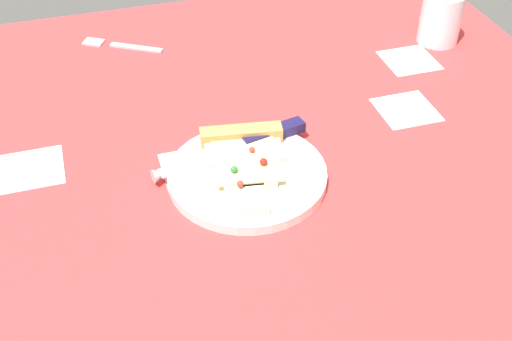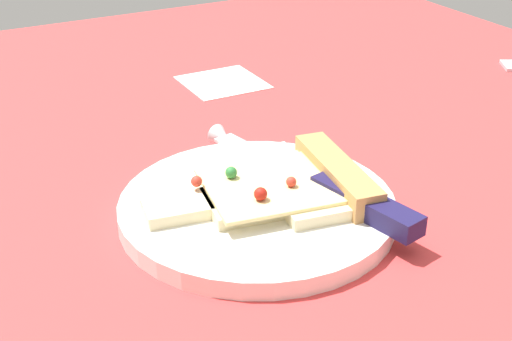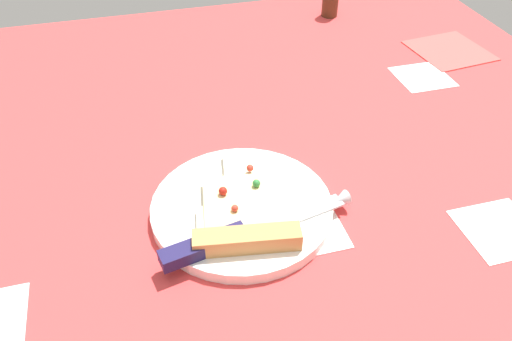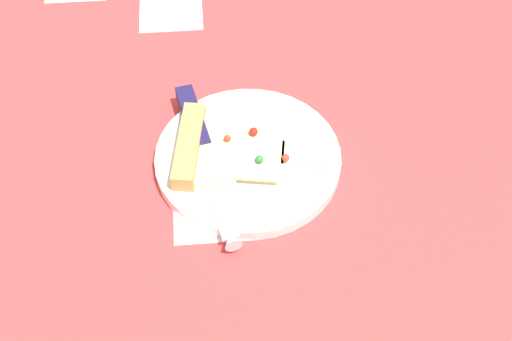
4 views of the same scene
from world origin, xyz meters
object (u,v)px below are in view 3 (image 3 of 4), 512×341
at_px(plate, 242,208).
at_px(knife, 242,234).
at_px(napkin, 450,50).
at_px(pizza_slice, 244,214).
at_px(pepper_shaker, 330,2).

relative_size(plate, knife, 0.93).
bearing_deg(plate, napkin, 33.29).
xyz_separation_m(plate, napkin, (0.48, 0.32, -0.01)).
relative_size(pizza_slice, knife, 0.77).
bearing_deg(napkin, pepper_shaker, 126.75).
bearing_deg(plate, pizza_slice, -99.05).
xyz_separation_m(pepper_shaker, napkin, (0.16, -0.21, -0.03)).
bearing_deg(knife, napkin, 114.98).
bearing_deg(plate, pepper_shaker, 58.59).
height_order(pizza_slice, knife, pizza_slice).
xyz_separation_m(plate, knife, (-0.01, -0.05, 0.01)).
distance_m(pizza_slice, pepper_shaker, 0.65).
bearing_deg(napkin, plate, -146.71).
height_order(plate, pepper_shaker, pepper_shaker).
xyz_separation_m(pizza_slice, pepper_shaker, (0.33, 0.56, 0.01)).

